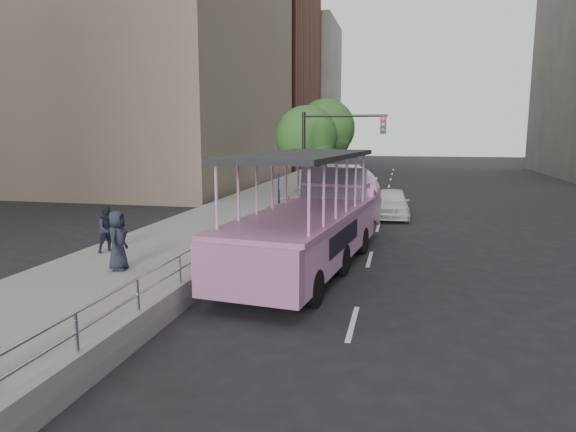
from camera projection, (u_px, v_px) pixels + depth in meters
name	position (u px, v px, depth m)	size (l,w,h in m)	color
ground	(322.00, 293.00, 13.60)	(160.00, 160.00, 0.00)	black
sidewalk	(235.00, 218.00, 24.44)	(5.50, 80.00, 0.30)	gray
kerb_wall	(234.00, 253.00, 16.12)	(0.24, 30.00, 0.36)	#979792
guardrail	(233.00, 232.00, 16.01)	(0.07, 22.00, 0.71)	silver
duck_boat	(316.00, 222.00, 16.60)	(3.93, 11.14, 3.62)	black
car	(391.00, 203.00, 25.57)	(1.72, 4.25, 1.45)	silver
pedestrian_mid	(108.00, 229.00, 16.87)	(0.75, 0.58, 1.54)	#232633
pedestrian_far	(118.00, 240.00, 14.66)	(0.84, 0.55, 1.72)	#232633
parking_sign	(279.00, 196.00, 21.28)	(0.14, 0.56, 2.53)	black
traffic_signal	(327.00, 147.00, 25.44)	(4.20, 0.32, 5.20)	black
street_tree_near	(308.00, 139.00, 29.03)	(3.52, 3.52, 5.72)	#342718
street_tree_far	(327.00, 131.00, 34.69)	(3.97, 3.97, 6.45)	#342718
midrise_brick	(236.00, 58.00, 61.58)	(18.00, 16.00, 26.00)	brown
midrise_stone_b	(283.00, 93.00, 77.05)	(16.00, 14.00, 20.00)	gray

